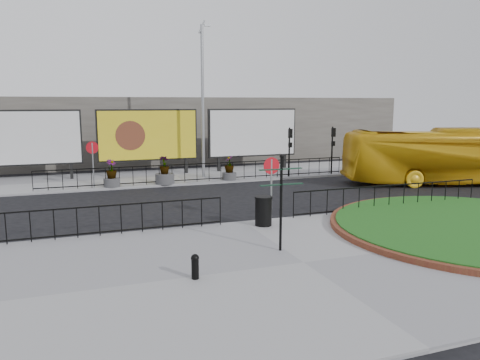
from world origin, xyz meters
name	(u,v)px	position (x,y,z in m)	size (l,w,h in m)	color
ground	(243,224)	(0.00, 0.00, 0.00)	(90.00, 90.00, 0.00)	black
pavement_near	(304,264)	(0.00, -5.00, 0.06)	(30.00, 10.00, 0.12)	gray
pavement_far	(176,177)	(0.00, 12.00, 0.06)	(44.00, 6.00, 0.12)	gray
brick_edge	(478,227)	(7.50, -4.00, 0.21)	(10.40, 10.40, 0.18)	brown
grass_lawn	(478,226)	(7.50, -4.00, 0.23)	(10.00, 10.00, 0.22)	#144813
railing_near_left	(77,223)	(-6.00, -0.30, 0.67)	(10.00, 0.10, 1.10)	black
railing_near_right	(389,197)	(6.50, -0.30, 0.67)	(9.00, 0.10, 1.10)	black
railing_far	(203,172)	(1.00, 9.30, 0.67)	(18.00, 0.10, 1.10)	black
speed_sign_far	(93,154)	(-5.00, 9.40, 1.92)	(0.64, 0.07, 2.47)	gray
speed_sign_near	(271,175)	(1.00, -0.40, 1.92)	(0.64, 0.07, 2.47)	gray
billboard_left	(25,138)	(-8.50, 12.97, 2.60)	(6.20, 0.31, 4.10)	black
billboard_mid	(148,135)	(-1.50, 12.97, 2.60)	(6.20, 0.31, 4.10)	black
billboard_right	(253,133)	(5.50, 12.97, 2.60)	(6.20, 0.31, 4.10)	black
lamp_post	(203,99)	(1.51, 11.00, 4.83)	(0.74, 0.18, 9.23)	gray
signal_pole_a	(290,144)	(6.50, 9.34, 2.10)	(0.22, 0.26, 3.00)	black
signal_pole_b	(333,143)	(9.50, 9.34, 2.10)	(0.22, 0.26, 3.00)	black
building_backdrop	(149,129)	(0.00, 22.00, 2.50)	(40.00, 10.00, 5.00)	#656058
fingerpost_sign	(281,193)	(-0.16, -3.77, 1.92)	(1.39, 0.23, 2.98)	black
bollard	(195,265)	(-3.22, -5.16, 0.48)	(0.21, 0.21, 0.66)	black
litter_bin	(263,211)	(0.50, -0.84, 0.67)	(0.66, 0.66, 1.09)	black
bus	(446,157)	(13.95, 4.46, 1.59)	(2.67, 11.41, 3.18)	#CA9712
planter_a	(112,176)	(-4.08, 9.40, 0.71)	(0.88, 0.88, 1.49)	#4C4C4F
planter_b	(165,174)	(-1.20, 9.40, 0.67)	(1.06, 1.06, 1.58)	#4C4C4F
planter_c	(229,170)	(2.62, 9.40, 0.70)	(0.84, 0.84, 1.43)	#4C4C4F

